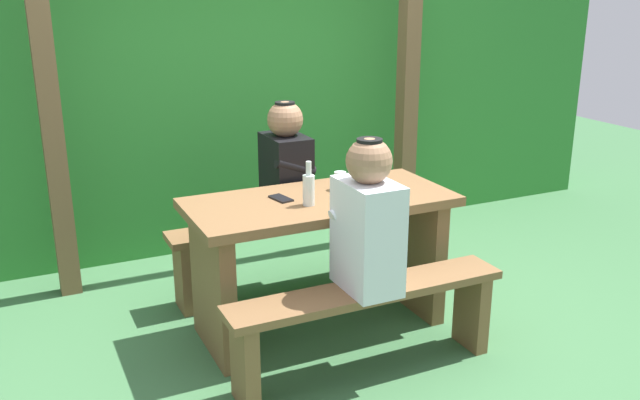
% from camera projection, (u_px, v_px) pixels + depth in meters
% --- Properties ---
extents(ground_plane, '(12.00, 12.00, 0.00)m').
position_uv_depth(ground_plane, '(320.00, 326.00, 3.82)').
color(ground_plane, '#3C6D41').
extents(hedge_backdrop, '(6.40, 0.61, 1.84)m').
position_uv_depth(hedge_backdrop, '(220.00, 112.00, 5.01)').
color(hedge_backdrop, '#2D7D2F').
rests_on(hedge_backdrop, ground_plane).
extents(pergola_post_left, '(0.12, 0.12, 1.92)m').
position_uv_depth(pergola_post_left, '(53.00, 140.00, 3.96)').
color(pergola_post_left, brown).
rests_on(pergola_post_left, ground_plane).
extents(pergola_post_right, '(0.12, 0.12, 1.92)m').
position_uv_depth(pergola_post_right, '(407.00, 108.00, 4.94)').
color(pergola_post_right, brown).
rests_on(pergola_post_right, ground_plane).
extents(picnic_table, '(1.40, 0.64, 0.75)m').
position_uv_depth(picnic_table, '(320.00, 241.00, 3.67)').
color(picnic_table, brown).
rests_on(picnic_table, ground_plane).
extents(bench_near, '(1.40, 0.24, 0.46)m').
position_uv_depth(bench_near, '(367.00, 313.00, 3.27)').
color(bench_near, brown).
rests_on(bench_near, ground_plane).
extents(bench_far, '(1.40, 0.24, 0.46)m').
position_uv_depth(bench_far, '(283.00, 241.00, 4.17)').
color(bench_far, brown).
rests_on(bench_far, ground_plane).
extents(person_white_shirt, '(0.25, 0.35, 0.72)m').
position_uv_depth(person_white_shirt, '(367.00, 221.00, 3.13)').
color(person_white_shirt, silver).
rests_on(person_white_shirt, bench_near).
extents(person_black_coat, '(0.25, 0.35, 0.72)m').
position_uv_depth(person_black_coat, '(286.00, 167.00, 4.04)').
color(person_black_coat, black).
rests_on(person_black_coat, bench_far).
extents(drinking_glass, '(0.07, 0.07, 0.10)m').
position_uv_depth(drinking_glass, '(340.00, 181.00, 3.72)').
color(drinking_glass, silver).
rests_on(drinking_glass, picnic_table).
extents(bottle_left, '(0.06, 0.06, 0.23)m').
position_uv_depth(bottle_left, '(309.00, 188.00, 3.45)').
color(bottle_left, silver).
rests_on(bottle_left, picnic_table).
extents(bottle_right, '(0.06, 0.06, 0.24)m').
position_uv_depth(bottle_right, '(355.00, 180.00, 3.55)').
color(bottle_right, silver).
rests_on(bottle_right, picnic_table).
extents(cell_phone, '(0.10, 0.15, 0.01)m').
position_uv_depth(cell_phone, '(281.00, 198.00, 3.56)').
color(cell_phone, black).
rests_on(cell_phone, picnic_table).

